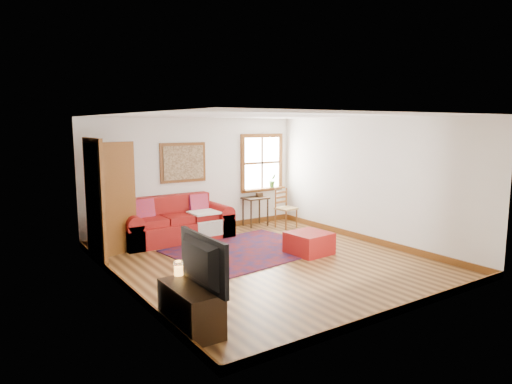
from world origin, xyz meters
TOP-DOWN VIEW (x-y plane):
  - ground at (0.00, 0.00)m, footprint 5.50×5.50m
  - room_envelope at (0.00, 0.02)m, footprint 5.04×5.54m
  - window at (1.78, 2.70)m, footprint 1.18×0.20m
  - doorway at (-2.21, 1.78)m, footprint 0.89×1.08m
  - framed_artwork at (-0.30, 2.71)m, footprint 1.05×0.07m
  - persian_rug at (0.08, 0.80)m, footprint 2.91×2.45m
  - red_leather_sofa at (-0.70, 2.31)m, footprint 2.28×0.94m
  - red_ottoman at (0.92, -0.01)m, footprint 0.75×0.75m
  - side_table at (1.40, 2.48)m, footprint 0.56×0.42m
  - ladder_back_chair at (1.88, 1.99)m, footprint 0.47×0.45m
  - media_cabinet at (-2.27, -1.66)m, footprint 0.43×0.95m
  - television at (-2.25, -1.75)m, footprint 0.14×1.06m
  - candle_hurricane at (-2.22, -1.24)m, footprint 0.12×0.12m

SIDE VIEW (x-z plane):
  - ground at x=0.00m, z-range 0.00..0.00m
  - persian_rug at x=0.08m, z-range 0.00..0.02m
  - red_ottoman at x=0.92m, z-range 0.00..0.40m
  - media_cabinet at x=-2.27m, z-range 0.00..0.52m
  - red_leather_sofa at x=-0.70m, z-range -0.15..0.74m
  - ladder_back_chair at x=1.88m, z-range 0.03..0.92m
  - side_table at x=1.40m, z-range 0.22..0.89m
  - candle_hurricane at x=-2.22m, z-range 0.51..0.69m
  - television at x=-2.25m, z-range 0.52..1.13m
  - doorway at x=-2.21m, z-range 0.00..2.14m
  - window at x=1.78m, z-range 0.62..2.00m
  - framed_artwork at x=-0.30m, z-range 1.13..1.98m
  - room_envelope at x=0.00m, z-range 0.39..2.91m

